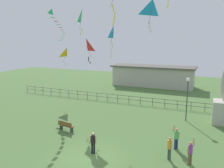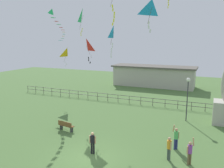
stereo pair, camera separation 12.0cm
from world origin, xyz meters
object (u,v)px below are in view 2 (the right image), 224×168
at_px(statue_monument, 224,105).
at_px(person_3, 190,151).
at_px(person_2, 176,137).
at_px(kite_4, 86,46).
at_px(kite_7, 113,33).
at_px(person_1, 93,141).
at_px(person_0, 169,147).
at_px(streamer_kite, 53,15).
at_px(park_bench, 66,126).
at_px(kite_6, 67,53).
at_px(kite_5, 152,8).
at_px(kite_1, 83,16).
at_px(lamppost, 188,90).

xyz_separation_m(statue_monument, person_3, (-2.14, -8.96, -0.87)).
distance_m(person_2, kite_4, 11.19).
relative_size(kite_4, kite_7, 0.83).
height_order(person_1, kite_4, kite_4).
xyz_separation_m(statue_monument, person_0, (-3.43, -8.86, -0.87)).
distance_m(person_0, person_2, 1.73).
xyz_separation_m(statue_monument, streamer_kite, (-16.31, -3.27, 8.40)).
bearing_deg(kite_4, streamer_kite, 168.21).
relative_size(statue_monument, kite_7, 2.17).
xyz_separation_m(statue_monument, person_2, (-3.25, -7.14, -0.84)).
bearing_deg(kite_4, person_2, -18.66).
relative_size(park_bench, kite_7, 0.56).
distance_m(statue_monument, park_bench, 14.49).
relative_size(statue_monument, kite_6, 2.61).
bearing_deg(person_2, kite_7, 155.22).
bearing_deg(kite_5, kite_6, 139.93).
bearing_deg(kite_6, kite_1, -23.97).
relative_size(kite_4, streamer_kite, 0.49).
bearing_deg(person_1, person_3, 10.06).
height_order(person_3, streamer_kite, streamer_kite).
distance_m(lamppost, kite_6, 15.19).
distance_m(statue_monument, person_1, 13.11).
distance_m(park_bench, person_2, 9.21).
height_order(park_bench, kite_5, kite_5).
bearing_deg(person_0, kite_1, 141.83).
bearing_deg(streamer_kite, lamppost, 11.52).
distance_m(person_3, kite_5, 8.94).
bearing_deg(person_1, streamer_kite, 139.50).
bearing_deg(kite_6, streamer_kite, -70.57).
bearing_deg(kite_5, kite_7, 130.83).
bearing_deg(kite_6, park_bench, -57.81).
height_order(park_bench, kite_4, kite_4).
xyz_separation_m(kite_4, kite_7, (2.81, -0.20, 1.08)).
bearing_deg(park_bench, person_3, -9.06).
bearing_deg(kite_5, person_1, -175.00).
xyz_separation_m(park_bench, kite_4, (0.37, 3.16, 6.68)).
distance_m(park_bench, kite_1, 12.54).
bearing_deg(person_1, kite_1, 122.52).
bearing_deg(kite_4, person_0, -28.54).
bearing_deg(kite_5, person_0, 36.26).
xyz_separation_m(park_bench, kite_6, (-5.56, 8.84, 5.56)).
bearing_deg(kite_5, person_2, 62.13).
distance_m(person_1, person_3, 6.32).
distance_m(person_1, kite_5, 9.35).
xyz_separation_m(person_0, person_2, (0.18, 1.72, 0.04)).
distance_m(statue_monument, kite_6, 18.56).
height_order(person_1, kite_1, kite_1).
bearing_deg(streamer_kite, person_1, -40.50).
xyz_separation_m(person_1, streamer_kite, (-7.94, 6.79, 9.28)).
relative_size(person_0, kite_7, 0.56).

